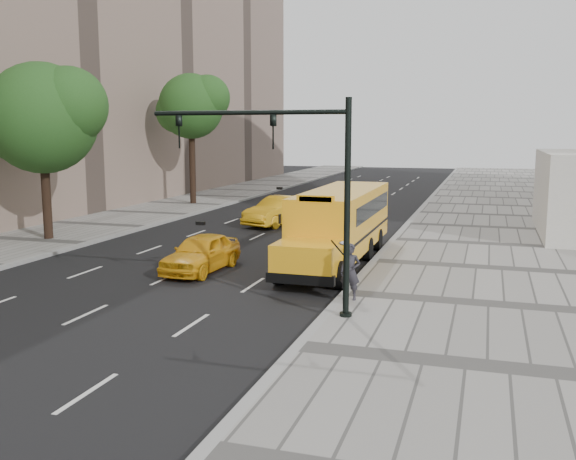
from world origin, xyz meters
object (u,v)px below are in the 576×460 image
(taxi_far, at_px, (280,211))
(traffic_signal, at_px, (300,179))
(tree_b, at_px, (44,117))
(pedestrian, at_px, (350,272))
(school_bus, at_px, (341,219))
(taxi_near, at_px, (201,253))
(tree_c, at_px, (192,106))

(taxi_far, bearing_deg, traffic_signal, -50.97)
(traffic_signal, bearing_deg, tree_b, 150.35)
(tree_b, bearing_deg, traffic_signal, -29.65)
(pedestrian, bearing_deg, tree_b, 159.42)
(pedestrian, bearing_deg, school_bus, 107.52)
(taxi_near, relative_size, traffic_signal, 0.68)
(school_bus, xyz_separation_m, pedestrian, (1.83, -6.69, -0.71))
(tree_b, xyz_separation_m, school_bus, (14.90, -0.34, -4.36))
(tree_b, height_order, tree_c, tree_c)
(taxi_near, height_order, pedestrian, pedestrian)
(school_bus, bearing_deg, pedestrian, -74.69)
(taxi_far, relative_size, traffic_signal, 0.79)
(tree_c, height_order, taxi_far, tree_c)
(tree_c, distance_m, traffic_signal, 29.95)
(taxi_near, bearing_deg, pedestrian, -21.31)
(tree_b, xyz_separation_m, tree_c, (-0.01, 16.49, 1.13))
(tree_c, distance_m, taxi_near, 23.86)
(tree_c, bearing_deg, taxi_far, -40.17)
(tree_b, xyz_separation_m, traffic_signal, (15.59, -8.87, -2.03))
(school_bus, relative_size, traffic_signal, 1.81)
(tree_b, height_order, school_bus, tree_b)
(tree_b, distance_m, tree_c, 16.53)
(tree_b, bearing_deg, taxi_near, -21.88)
(taxi_near, xyz_separation_m, traffic_signal, (5.42, -4.79, 3.35))
(tree_c, xyz_separation_m, traffic_signal, (15.60, -25.36, -3.16))
(school_bus, distance_m, taxi_near, 6.12)
(taxi_far, bearing_deg, school_bus, -38.76)
(tree_c, xyz_separation_m, taxi_near, (10.18, -20.58, -6.51))
(taxi_near, height_order, traffic_signal, traffic_signal)
(tree_b, bearing_deg, taxi_far, 43.35)
(traffic_signal, bearing_deg, school_bus, 94.63)
(school_bus, height_order, pedestrian, school_bus)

